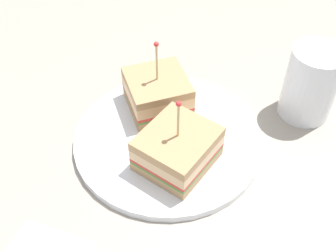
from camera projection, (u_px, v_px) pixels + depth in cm
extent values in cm
cube|color=#9E9384|center=(168.00, 146.00, 58.86)|extent=(100.56, 100.56, 2.00)
cylinder|color=white|center=(168.00, 139.00, 57.74)|extent=(26.12, 26.12, 1.11)
cube|color=tan|center=(177.00, 158.00, 53.68)|extent=(12.40, 12.24, 1.34)
cube|color=#478438|center=(177.00, 154.00, 53.06)|extent=(12.40, 12.24, 0.40)
cube|color=red|center=(177.00, 152.00, 52.73)|extent=(12.40, 12.24, 0.50)
cube|color=#E0B784|center=(178.00, 147.00, 52.01)|extent=(12.40, 12.24, 1.50)
cube|color=tan|center=(178.00, 139.00, 50.99)|extent=(12.40, 12.24, 1.34)
cylinder|color=tan|center=(178.00, 122.00, 48.85)|extent=(0.30, 0.30, 5.94)
sphere|color=red|center=(179.00, 104.00, 46.71)|extent=(0.70, 0.70, 0.70)
cube|color=tan|center=(158.00, 103.00, 61.19)|extent=(10.51, 10.46, 1.20)
cube|color=#478438|center=(158.00, 99.00, 60.61)|extent=(10.51, 10.46, 0.40)
cube|color=red|center=(158.00, 96.00, 60.29)|extent=(10.51, 10.46, 0.50)
cube|color=#E0B784|center=(157.00, 90.00, 59.45)|extent=(10.51, 10.46, 1.84)
cube|color=tan|center=(157.00, 82.00, 58.35)|extent=(10.51, 10.46, 1.20)
cylinder|color=tan|center=(157.00, 64.00, 56.04)|extent=(0.30, 0.30, 6.44)
sphere|color=red|center=(156.00, 44.00, 53.72)|extent=(0.70, 0.70, 0.70)
cylinder|color=gold|center=(307.00, 96.00, 60.18)|extent=(6.59, 6.59, 6.10)
cylinder|color=white|center=(311.00, 84.00, 58.45)|extent=(7.49, 7.49, 10.92)
cube|color=silver|center=(51.00, 249.00, 46.54)|extent=(3.93, 6.11, 0.35)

